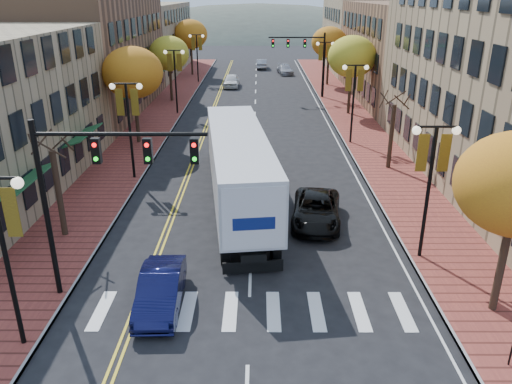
{
  "coord_description": "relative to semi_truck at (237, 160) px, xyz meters",
  "views": [
    {
      "loc": [
        0.33,
        -13.54,
        11.02
      ],
      "look_at": [
        0.22,
        8.4,
        2.2
      ],
      "focal_mm": 35.0,
      "sensor_mm": 36.0,
      "label": 1
    }
  ],
  "objects": [
    {
      "name": "lamp_left_d",
      "position": [
        -6.65,
        39.55,
        1.81
      ],
      "size": [
        1.96,
        0.36,
        6.05
      ],
      "color": "black",
      "rests_on": "ground"
    },
    {
      "name": "tree_left_b",
      "position": [
        -8.15,
        11.55,
        2.97
      ],
      "size": [
        4.48,
        4.48,
        7.21
      ],
      "color": "#382619",
      "rests_on": "sidewalk_left"
    },
    {
      "name": "lamp_left_a",
      "position": [
        -6.65,
        -12.45,
        1.81
      ],
      "size": [
        1.96,
        0.36,
        6.05
      ],
      "color": "black",
      "rests_on": "ground"
    },
    {
      "name": "tree_right_d",
      "position": [
        9.85,
        37.55,
        2.81
      ],
      "size": [
        4.35,
        4.35,
        7.0
      ],
      "color": "#382619",
      "rests_on": "sidewalk_right"
    },
    {
      "name": "building_right_mid",
      "position": [
        19.35,
        29.55,
        2.52
      ],
      "size": [
        15.0,
        24.0,
        10.0
      ],
      "primitive_type": "cube",
      "color": "brown",
      "rests_on": "ground"
    },
    {
      "name": "tree_right_b",
      "position": [
        9.85,
        5.55,
        -0.23
      ],
      "size": [
        0.28,
        0.28,
        4.2
      ],
      "color": "#382619",
      "rests_on": "sidewalk_right"
    },
    {
      "name": "lamp_left_b",
      "position": [
        -6.65,
        3.55,
        1.81
      ],
      "size": [
        1.96,
        0.36,
        6.05
      ],
      "color": "black",
      "rests_on": "ground"
    },
    {
      "name": "sidewalk_right",
      "position": [
        9.85,
        20.05,
        -2.41
      ],
      "size": [
        4.0,
        85.0,
        0.15
      ],
      "primitive_type": "cube",
      "color": "brown",
      "rests_on": "ground"
    },
    {
      "name": "ground",
      "position": [
        0.85,
        -12.45,
        -2.48
      ],
      "size": [
        200.0,
        200.0,
        0.0
      ],
      "primitive_type": "plane",
      "color": "black",
      "rests_on": "ground"
    },
    {
      "name": "sidewalk_left",
      "position": [
        -8.15,
        20.05,
        -2.41
      ],
      "size": [
        4.0,
        85.0,
        0.15
      ],
      "primitive_type": "cube",
      "color": "brown",
      "rests_on": "ground"
    },
    {
      "name": "car_far_white",
      "position": [
        -2.16,
        36.46,
        -1.71
      ],
      "size": [
        1.97,
        4.6,
        1.55
      ],
      "primitive_type": "imported",
      "rotation": [
        0.0,
        0.0,
        -0.03
      ],
      "color": "white",
      "rests_on": "ground"
    },
    {
      "name": "semi_truck",
      "position": [
        0.0,
        0.0,
        0.0
      ],
      "size": [
        4.75,
        17.18,
        4.24
      ],
      "rotation": [
        0.0,
        0.0,
        0.12
      ],
      "color": "black",
      "rests_on": "ground"
    },
    {
      "name": "traffic_mast_far",
      "position": [
        6.33,
        29.55,
        2.44
      ],
      "size": [
        6.1,
        0.34,
        7.0
      ],
      "color": "black",
      "rests_on": "ground"
    },
    {
      "name": "car_far_silver",
      "position": [
        5.0,
        46.96,
        -1.81
      ],
      "size": [
        2.48,
        4.86,
        1.35
      ],
      "primitive_type": "imported",
      "rotation": [
        0.0,
        0.0,
        0.13
      ],
      "color": "#9B9AA1",
      "rests_on": "ground"
    },
    {
      "name": "lamp_right_a",
      "position": [
        8.35,
        -6.45,
        1.81
      ],
      "size": [
        1.96,
        0.36,
        6.05
      ],
      "color": "black",
      "rests_on": "ground"
    },
    {
      "name": "tree_right_c",
      "position": [
        9.85,
        21.55,
        2.97
      ],
      "size": [
        4.48,
        4.48,
        7.21
      ],
      "color": "#382619",
      "rests_on": "sidewalk_right"
    },
    {
      "name": "lamp_right_c",
      "position": [
        8.35,
        29.55,
        1.81
      ],
      "size": [
        1.96,
        0.36,
        6.05
      ],
      "color": "black",
      "rests_on": "ground"
    },
    {
      "name": "tree_left_c",
      "position": [
        -8.15,
        27.55,
        2.57
      ],
      "size": [
        4.16,
        4.16,
        6.69
      ],
      "color": "#382619",
      "rests_on": "sidewalk_left"
    },
    {
      "name": "lamp_left_c",
      "position": [
        -6.65,
        21.55,
        1.81
      ],
      "size": [
        1.96,
        0.36,
        6.05
      ],
      "color": "black",
      "rests_on": "ground"
    },
    {
      "name": "black_suv",
      "position": [
        4.14,
        -2.78,
        -1.77
      ],
      "size": [
        3.02,
        5.41,
        1.43
      ],
      "primitive_type": "imported",
      "rotation": [
        0.0,
        0.0,
        -0.13
      ],
      "color": "black",
      "rests_on": "ground"
    },
    {
      "name": "car_far_oncoming",
      "position": [
        1.69,
        52.44,
        -1.76
      ],
      "size": [
        1.6,
        4.39,
        1.44
      ],
      "primitive_type": "imported",
      "rotation": [
        0.0,
        0.0,
        3.12
      ],
      "color": "#98979E",
      "rests_on": "ground"
    },
    {
      "name": "lamp_right_b",
      "position": [
        8.35,
        11.55,
        1.81
      ],
      "size": [
        1.96,
        0.36,
        6.05
      ],
      "color": "black",
      "rests_on": "ground"
    },
    {
      "name": "building_left_far",
      "position": [
        -16.15,
        48.55,
        2.27
      ],
      "size": [
        12.0,
        26.0,
        9.5
      ],
      "primitive_type": "cube",
      "color": "#9E8966",
      "rests_on": "ground"
    },
    {
      "name": "building_left_mid",
      "position": [
        -16.15,
        23.55,
        3.02
      ],
      "size": [
        12.0,
        24.0,
        11.0
      ],
      "primitive_type": "cube",
      "color": "brown",
      "rests_on": "ground"
    },
    {
      "name": "traffic_mast_near",
      "position": [
        -4.63,
        -9.45,
        2.44
      ],
      "size": [
        6.1,
        0.35,
        7.0
      ],
      "color": "black",
      "rests_on": "ground"
    },
    {
      "name": "tree_left_a",
      "position": [
        -8.15,
        -4.45,
        -0.23
      ],
      "size": [
        0.28,
        0.28,
        4.2
      ],
      "color": "#382619",
      "rests_on": "sidewalk_left"
    },
    {
      "name": "tree_left_d",
      "position": [
        -8.15,
        45.55,
        3.12
      ],
      "size": [
        4.61,
        4.61,
        7.42
      ],
      "color": "#382619",
      "rests_on": "sidewalk_left"
    },
    {
      "name": "building_right_far",
      "position": [
        19.35,
        51.55,
        3.02
      ],
      "size": [
        15.0,
        20.0,
        11.0
      ],
      "primitive_type": "cube",
      "color": "#9E8966",
      "rests_on": "ground"
    },
    {
      "name": "navy_sedan",
      "position": [
        -2.46,
        -10.12,
        -1.77
      ],
      "size": [
        1.64,
        4.35,
        1.42
      ],
      "primitive_type": "imported",
      "rotation": [
        0.0,
        0.0,
        0.03
      ],
      "color": "#0E1038",
      "rests_on": "ground"
    }
  ]
}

